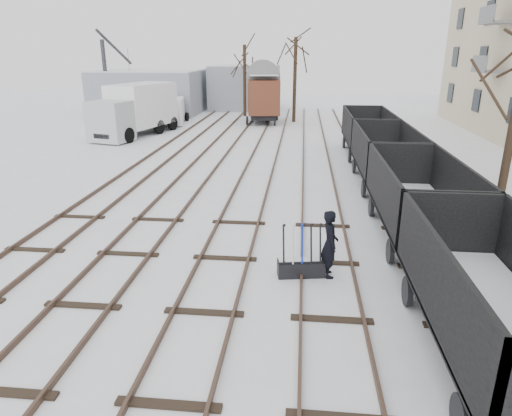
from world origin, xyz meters
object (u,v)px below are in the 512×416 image
Objects in this scene: box_van_wagon at (263,95)px; crane at (108,94)px; ground_frame at (301,266)px; worker at (330,244)px; lorry at (136,110)px; freight_wagon_a at (493,318)px; panel_van at (171,111)px.

box_van_wagon is 15.19m from crane.
ground_frame is 0.19× the size of crane.
worker is 24.51m from lorry.
crane is at bearing 137.20° from lorry.
box_van_wagon is (-7.27, 31.56, 1.37)m from freight_wagon_a.
ground_frame is 5.02m from freight_wagon_a.
crane reaches higher than freight_wagon_a.
crane is (-7.20, 4.15, 0.97)m from panel_van.
lorry is at bearing 22.61° from worker.
crane is at bearing 161.62° from box_van_wagon.
ground_frame is 29.24m from panel_van.
worker is at bearing -38.49° from crane.
ground_frame is at bearing 138.64° from freight_wagon_a.
panel_van reaches higher than ground_frame.
lorry is at bearing 123.20° from freight_wagon_a.
ground_frame is at bearing -44.58° from lorry.
worker is at bearing -77.49° from panel_van.
panel_van is (-14.98, 30.26, 0.09)m from freight_wagon_a.
freight_wagon_a is (3.73, -3.28, 0.70)m from ground_frame.
ground_frame is at bearing -39.58° from crane.
freight_wagon_a is 1.12× the size of box_van_wagon.
freight_wagon_a reaches higher than ground_frame.
worker is 0.34× the size of box_van_wagon.
lorry reaches higher than panel_van.
panel_van is at bearing -178.00° from box_van_wagon.
lorry is (-8.58, -7.34, -0.48)m from box_van_wagon.
worker is at bearing -2.05° from ground_frame.
worker is 36.51m from crane.
box_van_wagon is 0.67× the size of lorry.
freight_wagon_a is 0.75× the size of lorry.
lorry reaches higher than freight_wagon_a.
worker is 0.23× the size of lorry.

